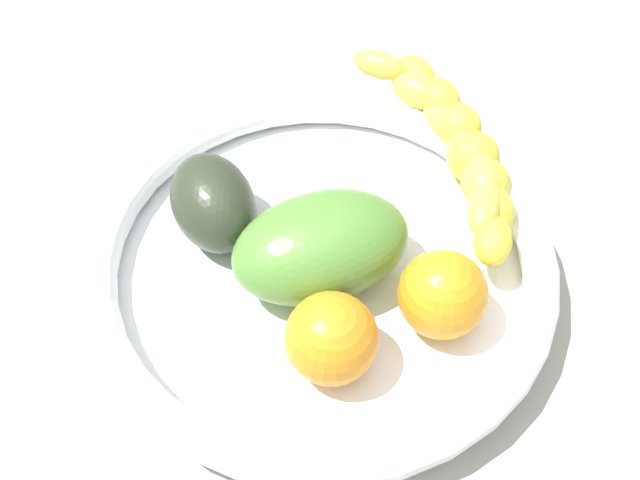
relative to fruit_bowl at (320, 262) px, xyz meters
The scene contains 8 objects.
kitchen_counter 3.59cm from the fruit_bowl, ahead, with size 120.00×120.00×3.00cm, color #A19E91.
fruit_bowl is the anchor object (origin of this frame).
banana_draped_left 14.53cm from the fruit_bowl, 138.32° to the right, with size 10.23×20.56×4.46cm.
banana_draped_right 14.19cm from the fruit_bowl, 147.13° to the right, with size 7.48×22.27×4.61cm.
orange_front 9.36cm from the fruit_bowl, 145.63° to the left, with size 5.87×5.87×5.87cm, color orange.
orange_mid_left 8.08cm from the fruit_bowl, 86.82° to the left, with size 5.90×5.90×5.90cm, color orange.
avocado_dark 8.67cm from the fruit_bowl, 29.45° to the right, with size 8.24×5.84×6.07cm, color #2C3424.
mango_green 2.89cm from the fruit_bowl, 83.85° to the left, with size 12.28×8.04×6.52cm, color #518634.
Camera 1 is at (2.79, 30.49, 46.90)cm, focal length 41.19 mm.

